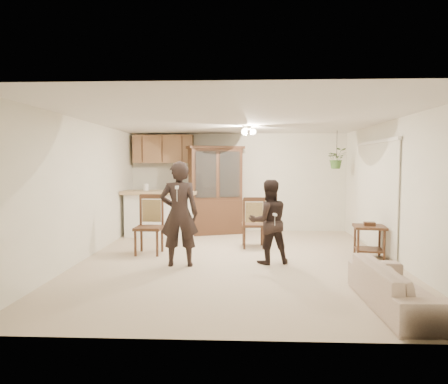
{
  "coord_description": "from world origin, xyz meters",
  "views": [
    {
      "loc": [
        0.08,
        -7.03,
        1.72
      ],
      "look_at": [
        -0.24,
        0.4,
        1.2
      ],
      "focal_mm": 32.0,
      "sensor_mm": 36.0,
      "label": 1
    }
  ],
  "objects_px": {
    "chair_hutch_left": "(221,222)",
    "chair_hutch_right": "(253,233)",
    "adult": "(179,213)",
    "side_table": "(369,241)",
    "chair_bar": "(149,237)",
    "china_hutch": "(215,191)",
    "sofa": "(399,278)",
    "child": "(269,225)"
  },
  "relations": [
    {
      "from": "chair_hutch_left",
      "to": "chair_hutch_right",
      "type": "relative_size",
      "value": 0.92
    },
    {
      "from": "adult",
      "to": "chair_hutch_left",
      "type": "relative_size",
      "value": 1.85
    },
    {
      "from": "adult",
      "to": "chair_hutch_left",
      "type": "bearing_deg",
      "value": -103.61
    },
    {
      "from": "side_table",
      "to": "chair_bar",
      "type": "distance_m",
      "value": 4.1
    },
    {
      "from": "side_table",
      "to": "chair_hutch_left",
      "type": "relative_size",
      "value": 0.69
    },
    {
      "from": "adult",
      "to": "chair_bar",
      "type": "relative_size",
      "value": 1.59
    },
    {
      "from": "china_hutch",
      "to": "adult",
      "type": "bearing_deg",
      "value": -116.29
    },
    {
      "from": "side_table",
      "to": "chair_bar",
      "type": "bearing_deg",
      "value": 177.26
    },
    {
      "from": "adult",
      "to": "side_table",
      "type": "bearing_deg",
      "value": -173.34
    },
    {
      "from": "sofa",
      "to": "chair_bar",
      "type": "bearing_deg",
      "value": 52.29
    },
    {
      "from": "sofa",
      "to": "side_table",
      "type": "distance_m",
      "value": 2.57
    },
    {
      "from": "sofa",
      "to": "chair_hutch_left",
      "type": "relative_size",
      "value": 1.93
    },
    {
      "from": "adult",
      "to": "china_hutch",
      "type": "distance_m",
      "value": 3.19
    },
    {
      "from": "child",
      "to": "chair_hutch_left",
      "type": "distance_m",
      "value": 3.27
    },
    {
      "from": "chair_hutch_right",
      "to": "chair_bar",
      "type": "bearing_deg",
      "value": 16.61
    },
    {
      "from": "chair_bar",
      "to": "sofa",
      "type": "bearing_deg",
      "value": -35.23
    },
    {
      "from": "child",
      "to": "chair_hutch_left",
      "type": "xyz_separation_m",
      "value": [
        -0.98,
        3.1,
        -0.4
      ]
    },
    {
      "from": "sofa",
      "to": "side_table",
      "type": "relative_size",
      "value": 2.8
    },
    {
      "from": "child",
      "to": "chair_hutch_right",
      "type": "distance_m",
      "value": 1.39
    },
    {
      "from": "sofa",
      "to": "chair_bar",
      "type": "distance_m",
      "value": 4.55
    },
    {
      "from": "adult",
      "to": "chair_hutch_left",
      "type": "xyz_separation_m",
      "value": [
        0.54,
        3.34,
        -0.63
      ]
    },
    {
      "from": "chair_hutch_left",
      "to": "china_hutch",
      "type": "bearing_deg",
      "value": -106.26
    },
    {
      "from": "adult",
      "to": "sofa",
      "type": "bearing_deg",
      "value": 142.97
    },
    {
      "from": "adult",
      "to": "chair_hutch_right",
      "type": "bearing_deg",
      "value": -134.1
    },
    {
      "from": "sofa",
      "to": "adult",
      "type": "height_order",
      "value": "adult"
    },
    {
      "from": "china_hutch",
      "to": "chair_bar",
      "type": "distance_m",
      "value": 2.67
    },
    {
      "from": "sofa",
      "to": "chair_hutch_right",
      "type": "bearing_deg",
      "value": 24.51
    },
    {
      "from": "chair_hutch_left",
      "to": "chair_hutch_right",
      "type": "height_order",
      "value": "chair_hutch_right"
    },
    {
      "from": "chair_bar",
      "to": "child",
      "type": "bearing_deg",
      "value": -13.73
    },
    {
      "from": "chair_bar",
      "to": "chair_hutch_left",
      "type": "xyz_separation_m",
      "value": [
        1.26,
        2.48,
        -0.05
      ]
    },
    {
      "from": "child",
      "to": "side_table",
      "type": "distance_m",
      "value": 1.93
    },
    {
      "from": "sofa",
      "to": "chair_bar",
      "type": "relative_size",
      "value": 1.65
    },
    {
      "from": "sofa",
      "to": "china_hutch",
      "type": "xyz_separation_m",
      "value": [
        -2.52,
        5.03,
        0.7
      ]
    },
    {
      "from": "chair_bar",
      "to": "chair_hutch_left",
      "type": "distance_m",
      "value": 2.79
    },
    {
      "from": "china_hutch",
      "to": "chair_bar",
      "type": "bearing_deg",
      "value": -135.02
    },
    {
      "from": "chair_bar",
      "to": "chair_hutch_right",
      "type": "xyz_separation_m",
      "value": [
        2.01,
        0.7,
        -0.02
      ]
    },
    {
      "from": "sofa",
      "to": "side_table",
      "type": "bearing_deg",
      "value": -11.02
    },
    {
      "from": "china_hutch",
      "to": "chair_hutch_left",
      "type": "xyz_separation_m",
      "value": [
        0.14,
        0.18,
        -0.79
      ]
    },
    {
      "from": "adult",
      "to": "child",
      "type": "bearing_deg",
      "value": -175.31
    },
    {
      "from": "sofa",
      "to": "chair_hutch_right",
      "type": "height_order",
      "value": "chair_hutch_right"
    },
    {
      "from": "adult",
      "to": "chair_bar",
      "type": "bearing_deg",
      "value": -54.41
    },
    {
      "from": "adult",
      "to": "chair_hutch_right",
      "type": "height_order",
      "value": "adult"
    }
  ]
}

